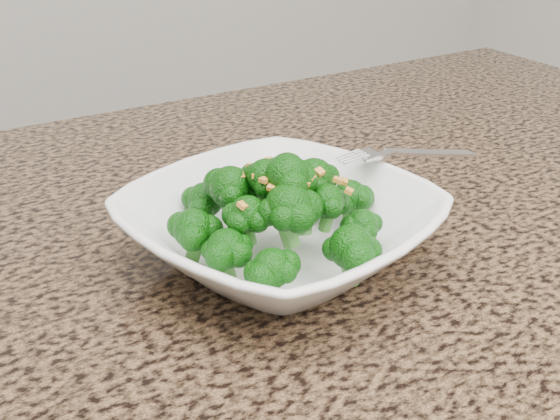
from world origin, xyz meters
TOP-DOWN VIEW (x-y plane):
  - granite_counter at (0.00, 0.30)m, footprint 1.64×1.04m
  - bowl at (0.08, 0.35)m, footprint 0.31×0.31m
  - broccoli_pile at (0.08, 0.35)m, footprint 0.22×0.22m
  - garlic_topping at (0.08, 0.35)m, footprint 0.13×0.13m
  - fork at (0.21, 0.37)m, footprint 0.18×0.03m

SIDE VIEW (x-z plane):
  - granite_counter at x=0.00m, z-range 0.87..0.90m
  - bowl at x=0.08m, z-range 0.90..0.96m
  - fork at x=0.21m, z-range 0.96..0.97m
  - broccoli_pile at x=0.08m, z-range 0.96..1.03m
  - garlic_topping at x=0.08m, z-range 1.03..1.03m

